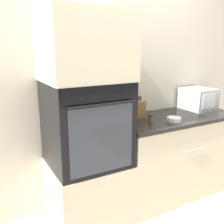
# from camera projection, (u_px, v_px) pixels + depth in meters

# --- Properties ---
(ground_plane) EXTENTS (12.00, 12.00, 0.00)m
(ground_plane) POSITION_uv_depth(u_px,v_px,m) (136.00, 224.00, 2.40)
(ground_plane) COLOR beige
(wall_back) EXTENTS (8.00, 0.05, 2.50)m
(wall_back) POSITION_uv_depth(u_px,v_px,m) (104.00, 81.00, 2.63)
(wall_back) COLOR beige
(wall_back) RESTS_ON ground_plane
(oven_cabinet_base) EXTENTS (0.68, 0.60, 0.57)m
(oven_cabinet_base) POSITION_uv_depth(u_px,v_px,m) (88.00, 191.00, 2.43)
(oven_cabinet_base) COLOR beige
(oven_cabinet_base) RESTS_ON ground_plane
(wall_oven) EXTENTS (0.66, 0.64, 0.74)m
(wall_oven) POSITION_uv_depth(u_px,v_px,m) (87.00, 123.00, 2.26)
(wall_oven) COLOR black
(wall_oven) RESTS_ON oven_cabinet_base
(oven_cabinet_upper) EXTENTS (0.68, 0.60, 0.56)m
(oven_cabinet_upper) POSITION_uv_depth(u_px,v_px,m) (85.00, 46.00, 2.11)
(oven_cabinet_upper) COLOR beige
(oven_cabinet_upper) RESTS_ON wall_oven
(counter_unit) EXTENTS (1.34, 0.63, 0.88)m
(counter_unit) POSITION_uv_depth(u_px,v_px,m) (172.00, 154.00, 2.86)
(counter_unit) COLOR beige
(counter_unit) RESTS_ON ground_plane
(microwave) EXTENTS (0.31, 0.35, 0.24)m
(microwave) POSITION_uv_depth(u_px,v_px,m) (198.00, 99.00, 3.01)
(microwave) COLOR #B2B5BA
(microwave) RESTS_ON counter_unit
(knife_block) EXTENTS (0.11, 0.14, 0.22)m
(knife_block) POSITION_uv_depth(u_px,v_px,m) (138.00, 108.00, 2.69)
(knife_block) COLOR olive
(knife_block) RESTS_ON counter_unit
(bowl) EXTENTS (0.14, 0.14, 0.04)m
(bowl) POSITION_uv_depth(u_px,v_px,m) (174.00, 120.00, 2.53)
(bowl) COLOR white
(bowl) RESTS_ON counter_unit
(condiment_jar_near) EXTENTS (0.05, 0.05, 0.06)m
(condiment_jar_near) POSITION_uv_depth(u_px,v_px,m) (125.00, 113.00, 2.72)
(condiment_jar_near) COLOR silver
(condiment_jar_near) RESTS_ON counter_unit
(condiment_jar_mid) EXTENTS (0.05, 0.05, 0.07)m
(condiment_jar_mid) POSITION_uv_depth(u_px,v_px,m) (129.00, 121.00, 2.43)
(condiment_jar_mid) COLOR #427047
(condiment_jar_mid) RESTS_ON counter_unit
(condiment_jar_far) EXTENTS (0.05, 0.05, 0.07)m
(condiment_jar_far) POSITION_uv_depth(u_px,v_px,m) (151.00, 118.00, 2.52)
(condiment_jar_far) COLOR brown
(condiment_jar_far) RESTS_ON counter_unit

